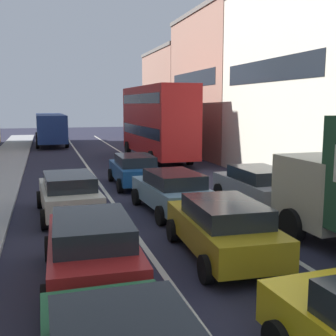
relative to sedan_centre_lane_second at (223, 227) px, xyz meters
name	(u,v)px	position (x,y,z in m)	size (l,w,h in m)	color
lane_stripe_left	(95,177)	(-1.73, 12.82, -0.79)	(0.16, 60.00, 0.01)	silver
lane_stripe_right	(157,174)	(1.67, 12.82, -0.79)	(0.16, 60.00, 0.01)	silver
building_row_right	(280,83)	(9.87, 14.06, 4.38)	(7.20, 43.90, 11.16)	#936B5B
sedan_centre_lane_second	(223,227)	(0.00, 0.00, 0.00)	(2.21, 4.37, 1.49)	#B29319
wagon_left_lane_second	(92,247)	(-3.34, -0.59, 0.00)	(2.16, 4.35, 1.49)	#A51E1E
hatchback_centre_lane_third	(172,191)	(0.09, 4.68, 0.00)	(2.28, 4.40, 1.49)	#759EB7
sedan_left_lane_third	(69,193)	(-3.49, 5.23, 0.00)	(2.24, 4.38, 1.49)	beige
coupe_centre_lane_fourth	(134,169)	(-0.19, 9.95, 0.00)	(2.11, 4.33, 1.49)	#194C8C
sedan_right_lane_behind_truck	(257,185)	(3.49, 4.71, 0.00)	(2.08, 4.31, 1.49)	gray
bus_mid_queue_primary	(157,119)	(3.29, 18.94, 2.03)	(3.00, 10.56, 5.06)	#B21919
bus_far_queue_secondary	(50,126)	(-3.63, 32.26, 0.96)	(2.95, 10.54, 2.90)	navy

